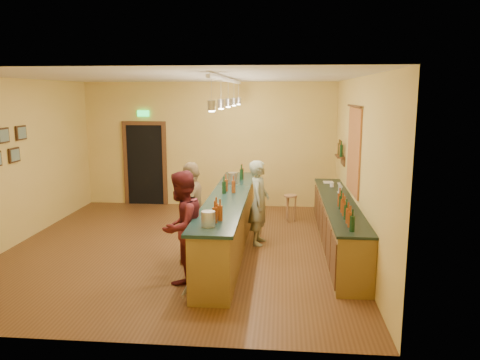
# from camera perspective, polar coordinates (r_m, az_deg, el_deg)

# --- Properties ---
(floor) EXTENTS (7.00, 7.00, 0.00)m
(floor) POSITION_cam_1_polar(r_m,az_deg,el_deg) (9.14, -7.11, -8.15)
(floor) COLOR #543118
(floor) RESTS_ON ground
(ceiling) EXTENTS (6.50, 7.00, 0.02)m
(ceiling) POSITION_cam_1_polar(r_m,az_deg,el_deg) (8.66, -7.61, 12.33)
(ceiling) COLOR silver
(ceiling) RESTS_ON wall_back
(wall_back) EXTENTS (6.50, 0.02, 3.20)m
(wall_back) POSITION_cam_1_polar(r_m,az_deg,el_deg) (12.17, -3.81, 4.31)
(wall_back) COLOR gold
(wall_back) RESTS_ON floor
(wall_front) EXTENTS (6.50, 0.02, 3.20)m
(wall_front) POSITION_cam_1_polar(r_m,az_deg,el_deg) (5.46, -15.27, -3.78)
(wall_front) COLOR gold
(wall_front) RESTS_ON floor
(wall_left) EXTENTS (0.02, 7.00, 3.20)m
(wall_left) POSITION_cam_1_polar(r_m,az_deg,el_deg) (9.98, -25.91, 1.90)
(wall_left) COLOR gold
(wall_left) RESTS_ON floor
(wall_right) EXTENTS (0.02, 7.00, 3.20)m
(wall_right) POSITION_cam_1_polar(r_m,az_deg,el_deg) (8.66, 14.15, 1.48)
(wall_right) COLOR gold
(wall_right) RESTS_ON floor
(doorway) EXTENTS (1.15, 0.09, 2.48)m
(doorway) POSITION_cam_1_polar(r_m,az_deg,el_deg) (12.58, -11.48, 2.15)
(doorway) COLOR black
(doorway) RESTS_ON wall_back
(tapestry) EXTENTS (0.03, 1.40, 1.60)m
(tapestry) POSITION_cam_1_polar(r_m,az_deg,el_deg) (9.02, 13.71, 3.45)
(tapestry) COLOR #A62221
(tapestry) RESTS_ON wall_right
(bottle_shelf) EXTENTS (0.17, 0.55, 0.54)m
(bottle_shelf) POSITION_cam_1_polar(r_m,az_deg,el_deg) (10.50, 12.16, 3.47)
(bottle_shelf) COLOR #492A15
(bottle_shelf) RESTS_ON wall_right
(back_counter) EXTENTS (0.60, 4.55, 1.27)m
(back_counter) POSITION_cam_1_polar(r_m,az_deg,el_deg) (9.03, 11.89, -5.30)
(back_counter) COLOR brown
(back_counter) RESTS_ON floor
(tasting_bar) EXTENTS (0.73, 5.10, 1.38)m
(tasting_bar) POSITION_cam_1_polar(r_m,az_deg,el_deg) (8.81, -1.39, -4.65)
(tasting_bar) COLOR brown
(tasting_bar) RESTS_ON floor
(pendant_track) EXTENTS (0.11, 4.60, 0.50)m
(pendant_track) POSITION_cam_1_polar(r_m,az_deg,el_deg) (8.51, -1.45, 10.99)
(pendant_track) COLOR silver
(pendant_track) RESTS_ON ceiling
(bartender) EXTENTS (0.45, 0.64, 1.65)m
(bartender) POSITION_cam_1_polar(r_m,az_deg,el_deg) (9.09, 2.34, -2.77)
(bartender) COLOR gray
(bartender) RESTS_ON floor
(customer_a) EXTENTS (0.93, 1.04, 1.76)m
(customer_a) POSITION_cam_1_polar(r_m,az_deg,el_deg) (7.31, -7.13, -5.72)
(customer_a) COLOR #59191E
(customer_a) RESTS_ON floor
(customer_b) EXTENTS (0.45, 1.05, 1.77)m
(customer_b) POSITION_cam_1_polar(r_m,az_deg,el_deg) (8.13, -5.83, -3.96)
(customer_b) COLOR #997A51
(customer_b) RESTS_ON floor
(bar_stool) EXTENTS (0.30, 0.30, 0.62)m
(bar_stool) POSITION_cam_1_polar(r_m,az_deg,el_deg) (10.79, 6.15, -2.60)
(bar_stool) COLOR #9B6C46
(bar_stool) RESTS_ON floor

